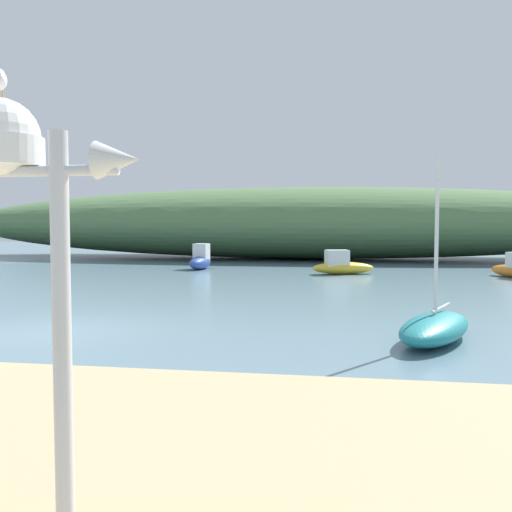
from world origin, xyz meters
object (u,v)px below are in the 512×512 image
Objects in this scene: mast_structure at (20,181)px; motorboat_far_right at (341,265)px; motorboat_centre_water at (200,260)px; sailboat_by_sandbar at (435,327)px.

motorboat_far_right is at bearing 85.91° from mast_structure.
mast_structure is 26.69m from motorboat_centre_water.
motorboat_far_right is (-2.11, 15.57, 0.12)m from sailboat_by_sandbar.
mast_structure is 0.95× the size of motorboat_far_right.
mast_structure is 24.35m from motorboat_far_right.
mast_structure is 9.73m from sailboat_by_sandbar.
sailboat_by_sandbar is at bearing -82.29° from motorboat_far_right.
motorboat_centre_water reaches higher than motorboat_far_right.
sailboat_by_sandbar is (3.84, 8.61, -2.40)m from mast_structure.
motorboat_centre_water is 19.85m from sailboat_by_sandbar.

